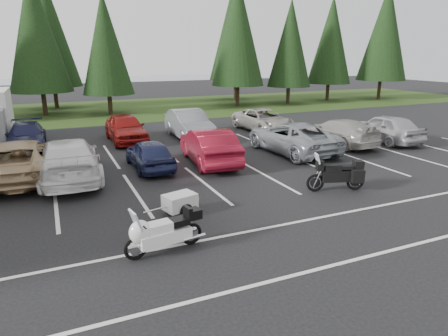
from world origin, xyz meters
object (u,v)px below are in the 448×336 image
car_near_2 (21,160)px  adventure_motorcycle (336,172)px  car_near_4 (150,154)px  car_near_6 (292,137)px  car_near_8 (385,128)px  car_far_1 (26,136)px  car_near_3 (68,160)px  car_far_3 (189,124)px  cargo_trailer (180,204)px  car_far_2 (126,128)px  touring_motorcycle (164,228)px  car_near_7 (338,132)px  car_near_5 (209,146)px  car_far_4 (263,120)px

car_near_2 → adventure_motorcycle: bearing=151.4°
car_near_4 → car_near_6: (7.37, 0.08, 0.12)m
car_near_8 → car_far_1: car_near_8 is taller
car_near_3 → adventure_motorcycle: car_near_3 is taller
car_near_3 → car_far_1: 6.90m
car_far_3 → car_near_6: bearing=-54.5°
car_far_1 → cargo_trailer: bearing=-67.5°
car_near_3 → car_far_2: (3.42, 6.34, -0.03)m
car_far_3 → adventure_motorcycle: car_far_3 is taller
car_far_2 → touring_motorcycle: car_far_2 is taller
car_near_3 → car_near_7: 14.01m
adventure_motorcycle → touring_motorcycle: bearing=-145.7°
car_near_2 → touring_motorcycle: (3.56, -8.23, -0.15)m
car_far_2 → car_near_5: bearing=-67.9°
car_near_2 → adventure_motorcycle: car_near_2 is taller
car_far_3 → car_far_4: bearing=5.0°
car_near_8 → car_far_4: 7.42m
car_near_4 → car_near_3: bearing=4.2°
car_far_3 → car_far_1: bearing=175.7°
car_far_2 → car_near_8: bearing=-24.5°
car_near_4 → cargo_trailer: bearing=86.0°
touring_motorcycle → cargo_trailer: touring_motorcycle is taller
car_near_4 → adventure_motorcycle: 7.91m
car_near_8 → car_far_4: (-4.71, 5.74, -0.09)m
car_near_6 → car_far_3: (-3.65, 5.44, 0.06)m
car_near_4 → touring_motorcycle: size_ratio=1.65×
cargo_trailer → car_near_2: bearing=113.1°
car_near_2 → car_near_6: 12.44m
adventure_motorcycle → car_far_3: bearing=117.2°
car_near_8 → cargo_trailer: (-13.99, -5.52, -0.47)m
cargo_trailer → car_near_6: bearing=20.3°
car_near_5 → car_near_6: (4.66, 0.27, -0.03)m
car_far_2 → touring_motorcycle: (-1.59, -13.79, -0.14)m
car_far_4 → car_near_4: bearing=-150.0°
car_near_5 → car_far_4: bearing=-130.0°
car_far_3 → car_near_3: bearing=-139.1°
car_near_4 → car_far_3: 6.66m
car_far_1 → adventure_motorcycle: bearing=-47.8°
car_near_7 → touring_motorcycle: car_near_7 is taller
car_far_2 → cargo_trailer: size_ratio=3.28×
car_near_5 → car_far_3: car_far_3 is taller
car_near_4 → car_far_3: bearing=-124.1°
car_near_8 → car_far_3: bearing=-28.0°
car_near_3 → car_near_4: bearing=-174.4°
car_far_2 → touring_motorcycle: 13.88m
car_far_1 → touring_motorcycle: 14.57m
car_far_4 → touring_motorcycle: (-10.42, -13.53, -0.05)m
car_near_6 → adventure_motorcycle: size_ratio=2.33×
car_near_8 → cargo_trailer: car_near_8 is taller
car_far_1 → car_far_4: (13.97, -0.61, 0.03)m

